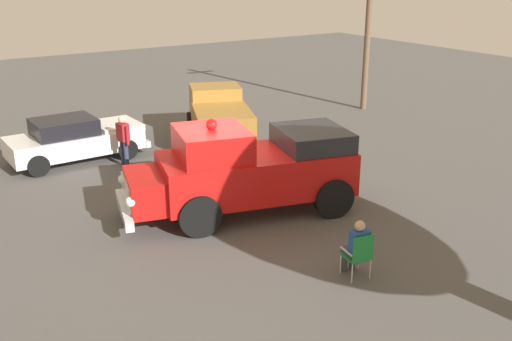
{
  "coord_description": "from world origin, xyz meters",
  "views": [
    {
      "loc": [
        -7.02,
        -12.5,
        6.2
      ],
      "look_at": [
        0.73,
        -0.6,
        1.12
      ],
      "focal_mm": 41.01,
      "sensor_mm": 36.0,
      "label": 1
    }
  ],
  "objects_px": {
    "spectator_standing": "(123,138)",
    "lawn_chair_by_car": "(193,159)",
    "parked_pickup": "(219,116)",
    "vintage_fire_truck": "(247,169)",
    "lawn_chair_near_truck": "(360,253)",
    "classic_hot_rod": "(76,139)",
    "spectator_seated": "(356,246)",
    "utility_pole": "(368,24)",
    "traffic_cone": "(203,173)"
  },
  "relations": [
    {
      "from": "classic_hot_rod",
      "to": "traffic_cone",
      "type": "height_order",
      "value": "classic_hot_rod"
    },
    {
      "from": "spectator_seated",
      "to": "utility_pole",
      "type": "distance_m",
      "value": 15.36
    },
    {
      "from": "vintage_fire_truck",
      "to": "lawn_chair_near_truck",
      "type": "xyz_separation_m",
      "value": [
        0.07,
        -4.18,
        -0.61
      ]
    },
    {
      "from": "lawn_chair_near_truck",
      "to": "utility_pole",
      "type": "distance_m",
      "value": 15.49
    },
    {
      "from": "spectator_standing",
      "to": "lawn_chair_by_car",
      "type": "bearing_deg",
      "value": -56.57
    },
    {
      "from": "vintage_fire_truck",
      "to": "spectator_standing",
      "type": "xyz_separation_m",
      "value": [
        -1.38,
        5.16,
        -0.23
      ]
    },
    {
      "from": "lawn_chair_near_truck",
      "to": "traffic_cone",
      "type": "relative_size",
      "value": 1.61
    },
    {
      "from": "spectator_seated",
      "to": "classic_hot_rod",
      "type": "bearing_deg",
      "value": 103.39
    },
    {
      "from": "vintage_fire_truck",
      "to": "spectator_standing",
      "type": "height_order",
      "value": "vintage_fire_truck"
    },
    {
      "from": "spectator_seated",
      "to": "parked_pickup",
      "type": "bearing_deg",
      "value": 76.36
    },
    {
      "from": "classic_hot_rod",
      "to": "lawn_chair_by_car",
      "type": "height_order",
      "value": "classic_hot_rod"
    },
    {
      "from": "parked_pickup",
      "to": "spectator_standing",
      "type": "xyz_separation_m",
      "value": [
        -3.89,
        -0.77,
        -0.02
      ]
    },
    {
      "from": "vintage_fire_truck",
      "to": "lawn_chair_by_car",
      "type": "relative_size",
      "value": 6.18
    },
    {
      "from": "lawn_chair_by_car",
      "to": "spectator_standing",
      "type": "relative_size",
      "value": 0.61
    },
    {
      "from": "spectator_standing",
      "to": "traffic_cone",
      "type": "height_order",
      "value": "spectator_standing"
    },
    {
      "from": "classic_hot_rod",
      "to": "lawn_chair_near_truck",
      "type": "bearing_deg",
      "value": -76.87
    },
    {
      "from": "lawn_chair_by_car",
      "to": "spectator_seated",
      "type": "height_order",
      "value": "spectator_seated"
    },
    {
      "from": "classic_hot_rod",
      "to": "parked_pickup",
      "type": "bearing_deg",
      "value": -8.39
    },
    {
      "from": "spectator_standing",
      "to": "traffic_cone",
      "type": "bearing_deg",
      "value": -62.32
    },
    {
      "from": "vintage_fire_truck",
      "to": "lawn_chair_by_car",
      "type": "xyz_separation_m",
      "value": [
        -0.01,
        3.09,
        -0.61
      ]
    },
    {
      "from": "traffic_cone",
      "to": "utility_pole",
      "type": "bearing_deg",
      "value": 22.72
    },
    {
      "from": "parked_pickup",
      "to": "spectator_standing",
      "type": "height_order",
      "value": "parked_pickup"
    },
    {
      "from": "lawn_chair_near_truck",
      "to": "spectator_standing",
      "type": "bearing_deg",
      "value": 98.84
    },
    {
      "from": "lawn_chair_by_car",
      "to": "traffic_cone",
      "type": "relative_size",
      "value": 1.61
    },
    {
      "from": "spectator_seated",
      "to": "lawn_chair_by_car",
      "type": "bearing_deg",
      "value": 90.86
    },
    {
      "from": "classic_hot_rod",
      "to": "lawn_chair_near_truck",
      "type": "height_order",
      "value": "classic_hot_rod"
    },
    {
      "from": "classic_hot_rod",
      "to": "spectator_seated",
      "type": "distance_m",
      "value": 11.01
    },
    {
      "from": "parked_pickup",
      "to": "classic_hot_rod",
      "type": "bearing_deg",
      "value": 171.61
    },
    {
      "from": "vintage_fire_truck",
      "to": "parked_pickup",
      "type": "distance_m",
      "value": 6.44
    },
    {
      "from": "spectator_seated",
      "to": "spectator_standing",
      "type": "relative_size",
      "value": 0.77
    },
    {
      "from": "parked_pickup",
      "to": "spectator_standing",
      "type": "bearing_deg",
      "value": -168.87
    },
    {
      "from": "classic_hot_rod",
      "to": "traffic_cone",
      "type": "bearing_deg",
      "value": -59.3
    },
    {
      "from": "lawn_chair_by_car",
      "to": "spectator_standing",
      "type": "bearing_deg",
      "value": 123.43
    },
    {
      "from": "traffic_cone",
      "to": "lawn_chair_by_car",
      "type": "bearing_deg",
      "value": 92.92
    },
    {
      "from": "classic_hot_rod",
      "to": "spectator_standing",
      "type": "distance_m",
      "value": 1.86
    },
    {
      "from": "vintage_fire_truck",
      "to": "parked_pickup",
      "type": "height_order",
      "value": "vintage_fire_truck"
    },
    {
      "from": "classic_hot_rod",
      "to": "lawn_chair_by_car",
      "type": "distance_m",
      "value": 4.33
    },
    {
      "from": "utility_pole",
      "to": "vintage_fire_truck",
      "type": "bearing_deg",
      "value": -146.72
    },
    {
      "from": "lawn_chair_near_truck",
      "to": "lawn_chair_by_car",
      "type": "distance_m",
      "value": 7.27
    },
    {
      "from": "spectator_seated",
      "to": "utility_pole",
      "type": "height_order",
      "value": "utility_pole"
    },
    {
      "from": "utility_pole",
      "to": "lawn_chair_near_truck",
      "type": "bearing_deg",
      "value": -133.26
    },
    {
      "from": "lawn_chair_near_truck",
      "to": "lawn_chair_by_car",
      "type": "relative_size",
      "value": 1.0
    },
    {
      "from": "classic_hot_rod",
      "to": "lawn_chair_near_truck",
      "type": "relative_size",
      "value": 4.32
    },
    {
      "from": "lawn_chair_near_truck",
      "to": "traffic_cone",
      "type": "height_order",
      "value": "lawn_chair_near_truck"
    },
    {
      "from": "classic_hot_rod",
      "to": "parked_pickup",
      "type": "height_order",
      "value": "parked_pickup"
    },
    {
      "from": "vintage_fire_truck",
      "to": "lawn_chair_near_truck",
      "type": "bearing_deg",
      "value": -89.0
    },
    {
      "from": "lawn_chair_near_truck",
      "to": "lawn_chair_by_car",
      "type": "bearing_deg",
      "value": 90.67
    },
    {
      "from": "parked_pickup",
      "to": "lawn_chair_by_car",
      "type": "distance_m",
      "value": 3.82
    },
    {
      "from": "spectator_standing",
      "to": "utility_pole",
      "type": "height_order",
      "value": "utility_pole"
    },
    {
      "from": "vintage_fire_truck",
      "to": "spectator_standing",
      "type": "distance_m",
      "value": 5.35
    }
  ]
}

